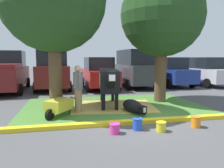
{
  "coord_description": "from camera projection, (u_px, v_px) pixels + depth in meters",
  "views": [
    {
      "loc": [
        -2.04,
        -6.39,
        1.96
      ],
      "look_at": [
        -0.21,
        2.21,
        0.9
      ],
      "focal_mm": 34.38,
      "sensor_mm": 36.0,
      "label": 1
    }
  ],
  "objects": [
    {
      "name": "ground_plane",
      "position": [
        133.0,
        120.0,
        6.86
      ],
      "size": [
        80.0,
        80.0,
        0.0
      ],
      "primitive_type": "plane",
      "color": "#4C4C4F"
    },
    {
      "name": "grass_island",
      "position": [
        114.0,
        106.0,
        8.8
      ],
      "size": [
        7.18,
        4.6,
        0.02
      ],
      "primitive_type": "cube",
      "color": "#477A33",
      "rests_on": "ground"
    },
    {
      "name": "curb_yellow",
      "position": [
        131.0,
        122.0,
        6.41
      ],
      "size": [
        8.38,
        0.24,
        0.12
      ],
      "primitive_type": "cube",
      "color": "yellow",
      "rests_on": "ground"
    },
    {
      "name": "hay_bedding",
      "position": [
        114.0,
        106.0,
        8.66
      ],
      "size": [
        3.49,
        2.81,
        0.04
      ],
      "primitive_type": "cube",
      "rotation": [
        0.0,
        0.0,
        -0.13
      ],
      "color": "tan",
      "rests_on": "ground"
    },
    {
      "name": "shade_tree_right",
      "position": [
        162.0,
        16.0,
        9.31
      ],
      "size": [
        3.62,
        3.62,
        5.64
      ],
      "color": "brown",
      "rests_on": "ground"
    },
    {
      "name": "cow_holstein",
      "position": [
        109.0,
        80.0,
        8.59
      ],
      "size": [
        1.0,
        3.13,
        1.54
      ],
      "color": "black",
      "rests_on": "ground"
    },
    {
      "name": "calf_lying",
      "position": [
        133.0,
        106.0,
        7.69
      ],
      "size": [
        0.75,
        1.33,
        0.48
      ],
      "color": "black",
      "rests_on": "ground"
    },
    {
      "name": "person_handler",
      "position": [
        78.0,
        88.0,
        7.6
      ],
      "size": [
        0.34,
        0.52,
        1.71
      ],
      "color": "#9E7F5B",
      "rests_on": "ground"
    },
    {
      "name": "wheelbarrow",
      "position": [
        58.0,
        105.0,
        7.19
      ],
      "size": [
        1.2,
        1.49,
        0.63
      ],
      "color": "gold",
      "rests_on": "ground"
    },
    {
      "name": "bucket_pink",
      "position": [
        115.0,
        128.0,
        5.6
      ],
      "size": [
        0.29,
        0.29,
        0.27
      ],
      "color": "#EA3893",
      "rests_on": "ground"
    },
    {
      "name": "bucket_blue",
      "position": [
        137.0,
        124.0,
        5.88
      ],
      "size": [
        0.29,
        0.29,
        0.33
      ],
      "color": "blue",
      "rests_on": "ground"
    },
    {
      "name": "bucket_yellow",
      "position": [
        161.0,
        126.0,
        5.76
      ],
      "size": [
        0.28,
        0.28,
        0.27
      ],
      "color": "yellow",
      "rests_on": "ground"
    },
    {
      "name": "bucket_orange",
      "position": [
        196.0,
        121.0,
        6.11
      ],
      "size": [
        0.29,
        0.29,
        0.32
      ],
      "color": "orange",
      "rests_on": "ground"
    },
    {
      "name": "pickup_truck_maroon",
      "position": [
        6.0,
        73.0,
        12.69
      ],
      "size": [
        2.42,
        5.49,
        2.42
      ],
      "color": "maroon",
      "rests_on": "ground"
    },
    {
      "name": "suv_black",
      "position": [
        52.0,
        69.0,
        13.59
      ],
      "size": [
        2.29,
        4.69,
        2.52
      ],
      "color": "maroon",
      "rests_on": "ground"
    },
    {
      "name": "sedan_red",
      "position": [
        99.0,
        73.0,
        13.83
      ],
      "size": [
        2.19,
        4.48,
        2.02
      ],
      "color": "red",
      "rests_on": "ground"
    },
    {
      "name": "suv_dark_grey",
      "position": [
        134.0,
        68.0,
        14.73
      ],
      "size": [
        2.29,
        4.69,
        2.52
      ],
      "color": "#3D3D42",
      "rests_on": "ground"
    },
    {
      "name": "sedan_blue",
      "position": [
        170.0,
        72.0,
        15.32
      ],
      "size": [
        2.19,
        4.48,
        2.02
      ],
      "color": "navy",
      "rests_on": "ground"
    },
    {
      "name": "sedan_silver",
      "position": [
        205.0,
        72.0,
        15.59
      ],
      "size": [
        2.19,
        4.48,
        2.02
      ],
      "color": "silver",
      "rests_on": "ground"
    }
  ]
}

